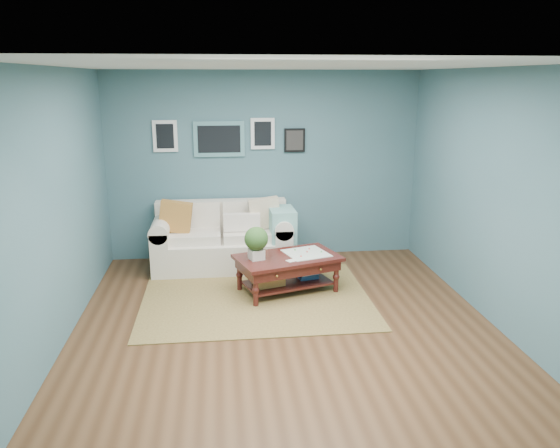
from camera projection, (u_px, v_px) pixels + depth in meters
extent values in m
plane|color=brown|center=(285.00, 327.00, 5.87)|extent=(5.00, 5.00, 0.00)
plane|color=white|center=(286.00, 66.00, 5.17)|extent=(5.00, 5.00, 0.00)
cube|color=#3F666D|center=(264.00, 166.00, 7.92)|extent=(4.50, 0.02, 2.70)
cube|color=#3F666D|center=(339.00, 302.00, 3.12)|extent=(4.50, 0.02, 2.70)
cube|color=#3F666D|center=(55.00, 210.00, 5.27)|extent=(0.02, 5.00, 2.70)
cube|color=#3F666D|center=(496.00, 199.00, 5.76)|extent=(0.02, 5.00, 2.70)
cube|color=teal|center=(219.00, 139.00, 7.72)|extent=(0.72, 0.03, 0.50)
cube|color=black|center=(219.00, 139.00, 7.70)|extent=(0.60, 0.01, 0.38)
cube|color=white|center=(165.00, 136.00, 7.62)|extent=(0.34, 0.03, 0.44)
cube|color=white|center=(263.00, 134.00, 7.77)|extent=(0.34, 0.03, 0.44)
cube|color=black|center=(295.00, 140.00, 7.84)|extent=(0.30, 0.03, 0.34)
cube|color=brown|center=(256.00, 297.00, 6.63)|extent=(2.72, 2.18, 0.01)
cube|color=silver|center=(222.00, 253.00, 7.65)|extent=(1.41, 0.88, 0.42)
cube|color=silver|center=(221.00, 216.00, 7.86)|extent=(1.85, 0.22, 0.48)
cube|color=silver|center=(162.00, 248.00, 7.54)|extent=(0.24, 0.88, 0.62)
cube|color=silver|center=(281.00, 244.00, 7.72)|extent=(0.24, 0.88, 0.62)
cylinder|color=silver|center=(161.00, 227.00, 7.46)|extent=(0.26, 0.88, 0.26)
cylinder|color=silver|center=(281.00, 223.00, 7.64)|extent=(0.26, 0.88, 0.26)
cube|color=silver|center=(194.00, 236.00, 7.48)|extent=(0.72, 0.56, 0.13)
cube|color=silver|center=(249.00, 235.00, 7.57)|extent=(0.72, 0.56, 0.13)
cube|color=silver|center=(194.00, 214.00, 7.69)|extent=(0.72, 0.12, 0.36)
cube|color=silver|center=(248.00, 213.00, 7.77)|extent=(0.72, 0.12, 0.36)
cube|color=#C46C2C|center=(176.00, 217.00, 7.39)|extent=(0.48, 0.17, 0.47)
cube|color=beige|center=(264.00, 213.00, 7.59)|extent=(0.47, 0.18, 0.46)
cube|color=silver|center=(242.00, 222.00, 7.47)|extent=(0.50, 0.12, 0.24)
cube|color=#7CBBB6|center=(282.00, 237.00, 7.56)|extent=(0.34, 0.55, 0.80)
cube|color=#380B0A|center=(288.00, 258.00, 6.72)|extent=(1.40, 1.06, 0.04)
cube|color=#380B0A|center=(288.00, 264.00, 6.74)|extent=(1.29, 0.96, 0.12)
cube|color=#380B0A|center=(287.00, 283.00, 6.81)|extent=(1.16, 0.83, 0.03)
sphere|color=gold|center=(277.00, 276.00, 6.34)|extent=(0.03, 0.03, 0.03)
sphere|color=gold|center=(321.00, 269.00, 6.56)|extent=(0.03, 0.03, 0.03)
cylinder|color=#380B0A|center=(256.00, 290.00, 6.33)|extent=(0.06, 0.06, 0.42)
cylinder|color=#380B0A|center=(336.00, 276.00, 6.75)|extent=(0.06, 0.06, 0.42)
cylinder|color=#380B0A|center=(239.00, 274.00, 6.82)|extent=(0.06, 0.06, 0.42)
cylinder|color=#380B0A|center=(315.00, 263.00, 7.24)|extent=(0.06, 0.06, 0.42)
cube|color=silver|center=(256.00, 254.00, 6.59)|extent=(0.21, 0.21, 0.12)
sphere|color=#24511E|center=(256.00, 239.00, 6.54)|extent=(0.29, 0.29, 0.29)
cube|color=white|center=(306.00, 253.00, 6.82)|extent=(0.62, 0.62, 0.01)
cube|color=#B08845|center=(268.00, 277.00, 6.68)|extent=(0.41, 0.34, 0.21)
cube|color=navy|center=(307.00, 273.00, 6.92)|extent=(0.29, 0.25, 0.12)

